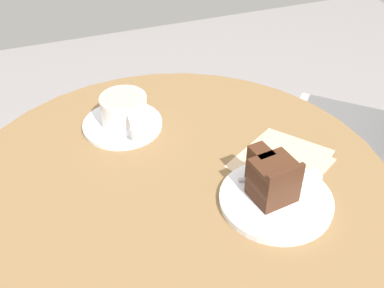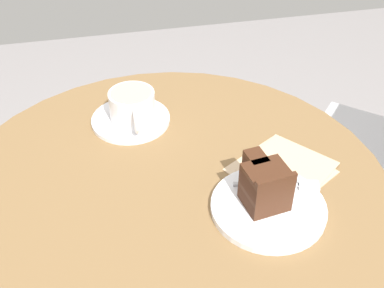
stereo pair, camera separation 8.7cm
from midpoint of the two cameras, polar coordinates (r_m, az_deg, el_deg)
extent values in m
cylinder|color=brown|center=(0.85, -5.10, -6.23)|extent=(0.79, 0.79, 0.03)
cylinder|color=white|center=(0.99, -10.71, 2.20)|extent=(0.16, 0.16, 0.01)
cylinder|color=white|center=(0.97, -10.61, 3.81)|extent=(0.09, 0.09, 0.06)
cylinder|color=#D6B789|center=(0.95, -10.82, 5.31)|extent=(0.08, 0.08, 0.00)
torus|color=white|center=(0.93, -9.95, 2.05)|extent=(0.05, 0.01, 0.05)
cube|color=#B7B7BC|center=(0.99, -8.39, 2.66)|extent=(0.08, 0.03, 0.00)
ellipsoid|color=#B7B7BC|center=(0.95, -8.43, 0.99)|extent=(0.02, 0.02, 0.00)
cylinder|color=white|center=(0.82, 6.92, -6.74)|extent=(0.19, 0.19, 0.01)
cube|color=#422619|center=(0.80, 6.42, -5.57)|extent=(0.07, 0.08, 0.03)
cube|color=#422619|center=(0.83, 4.95, -3.93)|extent=(0.04, 0.04, 0.03)
cube|color=#422314|center=(0.79, 6.51, -4.63)|extent=(0.07, 0.08, 0.01)
cube|color=#422314|center=(0.81, 5.02, -2.99)|extent=(0.04, 0.04, 0.01)
cube|color=#422619|center=(0.78, 6.60, -3.67)|extent=(0.07, 0.08, 0.03)
cube|color=#422619|center=(0.80, 5.09, -2.03)|extent=(0.04, 0.04, 0.03)
cube|color=#422314|center=(0.77, 6.70, -2.67)|extent=(0.07, 0.08, 0.01)
cube|color=#422314|center=(0.79, 5.16, -1.04)|extent=(0.04, 0.04, 0.01)
cube|color=#422314|center=(0.77, 7.68, -5.43)|extent=(0.02, 0.07, 0.08)
cube|color=#B7B7BC|center=(0.84, 6.35, -4.16)|extent=(0.03, 0.11, 0.00)
cube|color=#B7B7BC|center=(0.86, 11.10, -3.76)|extent=(0.03, 0.04, 0.00)
cube|color=tan|center=(0.89, 7.75, -2.40)|extent=(0.21, 0.21, 0.00)
cube|color=tan|center=(0.91, 8.41, -1.70)|extent=(0.19, 0.19, 0.00)
cylinder|color=#BCBCC1|center=(1.79, 11.26, -0.96)|extent=(0.02, 0.02, 0.42)
cylinder|color=#BCBCC1|center=(1.56, 8.33, -7.95)|extent=(0.02, 0.02, 0.42)
cylinder|color=#BCBCC1|center=(1.55, 20.04, -10.97)|extent=(0.02, 0.02, 0.42)
cube|color=#BCBCC1|center=(1.52, 16.66, 0.39)|extent=(0.54, 0.54, 0.02)
camera|label=1|loc=(0.04, -92.86, -2.29)|focal=45.00mm
camera|label=2|loc=(0.04, 87.14, 2.29)|focal=45.00mm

